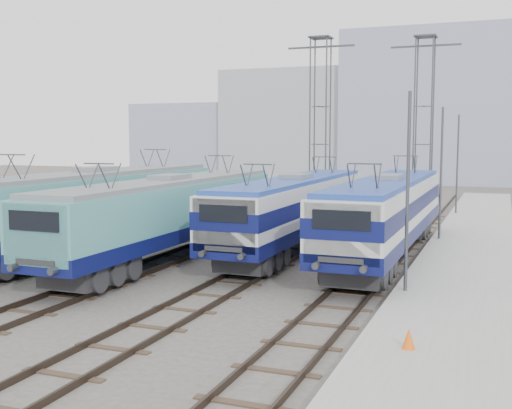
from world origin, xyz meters
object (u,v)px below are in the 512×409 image
(locomotive_center_left, at_px, (168,211))
(safety_cone, at_px, (409,339))
(locomotive_far_right, at_px, (387,209))
(locomotive_center_right, at_px, (295,205))
(locomotive_far_left, at_px, (94,203))
(mast_mid, at_px, (441,176))
(mast_rear, at_px, (457,166))
(catenary_tower_east, at_px, (424,119))
(catenary_tower_west, at_px, (320,120))
(mast_front, at_px, (407,197))

(locomotive_center_left, height_order, safety_cone, locomotive_center_left)
(locomotive_far_right, bearing_deg, locomotive_center_right, 173.33)
(locomotive_far_left, relative_size, safety_cone, 36.77)
(mast_mid, bearing_deg, locomotive_far_left, -152.48)
(locomotive_center_right, bearing_deg, locomotive_center_left, -135.72)
(mast_mid, bearing_deg, safety_cone, -86.99)
(mast_rear, bearing_deg, mast_mid, -90.00)
(locomotive_far_right, relative_size, mast_rear, 2.53)
(catenary_tower_east, bearing_deg, safety_cone, -83.80)
(locomotive_center_left, height_order, mast_mid, mast_mid)
(catenary_tower_west, xyz_separation_m, safety_cone, (9.55, -26.09, -6.09))
(locomotive_center_right, bearing_deg, mast_mid, 35.12)
(locomotive_center_left, relative_size, catenary_tower_west, 1.48)
(locomotive_center_left, xyz_separation_m, safety_cone, (11.80, -9.23, -1.66))
(locomotive_far_left, distance_m, catenary_tower_west, 17.89)
(mast_front, xyz_separation_m, safety_cone, (0.95, -6.09, -2.94))
(locomotive_far_left, distance_m, safety_cone, 19.25)
(safety_cone, bearing_deg, mast_rear, 91.81)
(locomotive_center_right, bearing_deg, catenary_tower_east, 73.63)
(locomotive_center_left, height_order, mast_rear, mast_rear)
(locomotive_far_left, height_order, safety_cone, locomotive_far_left)
(locomotive_far_left, distance_m, catenary_tower_east, 22.76)
(mast_mid, bearing_deg, mast_front, -90.00)
(catenary_tower_west, bearing_deg, mast_front, -66.73)
(locomotive_far_left, relative_size, locomotive_center_left, 1.06)
(locomotive_far_right, relative_size, catenary_tower_west, 1.47)
(mast_front, bearing_deg, locomotive_far_right, 104.79)
(locomotive_center_left, bearing_deg, mast_mid, 39.21)
(locomotive_center_right, xyz_separation_m, mast_rear, (6.35, 16.47, 1.29))
(locomotive_far_left, relative_size, mast_mid, 2.69)
(locomotive_far_right, distance_m, catenary_tower_east, 15.62)
(catenary_tower_west, bearing_deg, locomotive_far_right, -62.55)
(locomotive_far_right, bearing_deg, mast_rear, 83.79)
(mast_mid, relative_size, mast_rear, 1.00)
(mast_mid, bearing_deg, locomotive_center_right, -144.88)
(catenary_tower_east, bearing_deg, locomotive_center_right, -106.37)
(catenary_tower_east, height_order, mast_mid, catenary_tower_east)
(locomotive_center_right, relative_size, locomotive_far_right, 0.97)
(catenary_tower_east, relative_size, mast_front, 1.71)
(locomotive_far_left, height_order, catenary_tower_west, catenary_tower_west)
(mast_mid, height_order, safety_cone, mast_mid)
(locomotive_center_right, distance_m, safety_cone, 15.54)
(mast_rear, distance_m, safety_cone, 30.25)
(mast_front, bearing_deg, locomotive_far_left, 165.39)
(mast_front, relative_size, mast_rear, 1.00)
(locomotive_center_left, height_order, catenary_tower_west, catenary_tower_west)
(locomotive_center_left, relative_size, locomotive_far_right, 1.00)
(mast_rear, bearing_deg, catenary_tower_west, -155.06)
(locomotive_far_right, bearing_deg, catenary_tower_west, 117.45)
(mast_front, bearing_deg, mast_rear, 90.00)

